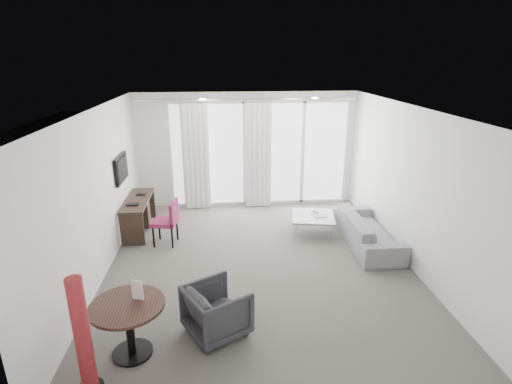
{
  "coord_description": "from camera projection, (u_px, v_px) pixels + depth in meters",
  "views": [
    {
      "loc": [
        -0.58,
        -5.93,
        3.36
      ],
      "look_at": [
        0.0,
        0.6,
        1.1
      ],
      "focal_mm": 28.0,
      "sensor_mm": 36.0,
      "label": 1
    }
  ],
  "objects": [
    {
      "name": "floor",
      "position": [
        259.0,
        265.0,
        6.73
      ],
      "size": [
        5.0,
        6.0,
        0.0
      ],
      "primitive_type": "cube",
      "color": "#57524C",
      "rests_on": "ground"
    },
    {
      "name": "ceiling",
      "position": [
        260.0,
        109.0,
        5.88
      ],
      "size": [
        5.0,
        6.0,
        0.0
      ],
      "primitive_type": "cube",
      "color": "white",
      "rests_on": "ground"
    },
    {
      "name": "wall_left",
      "position": [
        97.0,
        197.0,
        6.1
      ],
      "size": [
        0.0,
        6.0,
        2.6
      ],
      "primitive_type": "cube",
      "color": "silver",
      "rests_on": "ground"
    },
    {
      "name": "wall_right",
      "position": [
        411.0,
        188.0,
        6.52
      ],
      "size": [
        0.0,
        6.0,
        2.6
      ],
      "primitive_type": "cube",
      "color": "silver",
      "rests_on": "ground"
    },
    {
      "name": "wall_front",
      "position": [
        293.0,
        304.0,
        3.48
      ],
      "size": [
        5.0,
        0.0,
        2.6
      ],
      "primitive_type": "cube",
      "color": "silver",
      "rests_on": "ground"
    },
    {
      "name": "window_panel",
      "position": [
        260.0,
        154.0,
        9.18
      ],
      "size": [
        4.0,
        0.02,
        2.38
      ],
      "primitive_type": null,
      "color": "white",
      "rests_on": "ground"
    },
    {
      "name": "window_frame",
      "position": [
        260.0,
        154.0,
        9.16
      ],
      "size": [
        4.1,
        0.06,
        2.44
      ],
      "primitive_type": null,
      "color": "white",
      "rests_on": "ground"
    },
    {
      "name": "curtain_left",
      "position": [
        196.0,
        157.0,
        8.9
      ],
      "size": [
        0.6,
        0.2,
        2.38
      ],
      "primitive_type": null,
      "color": "silver",
      "rests_on": "ground"
    },
    {
      "name": "curtain_right",
      "position": [
        258.0,
        156.0,
        9.02
      ],
      "size": [
        0.6,
        0.2,
        2.38
      ],
      "primitive_type": null,
      "color": "silver",
      "rests_on": "ground"
    },
    {
      "name": "curtain_track",
      "position": [
        247.0,
        99.0,
        8.59
      ],
      "size": [
        4.8,
        0.04,
        0.04
      ],
      "primitive_type": null,
      "color": "#B2B2B7",
      "rests_on": "ceiling"
    },
    {
      "name": "downlight_a",
      "position": [
        202.0,
        99.0,
        7.32
      ],
      "size": [
        0.12,
        0.12,
        0.02
      ],
      "primitive_type": "cylinder",
      "color": "#FFE0B2",
      "rests_on": "ceiling"
    },
    {
      "name": "downlight_b",
      "position": [
        315.0,
        98.0,
        7.5
      ],
      "size": [
        0.12,
        0.12,
        0.02
      ],
      "primitive_type": "cylinder",
      "color": "#FFE0B2",
      "rests_on": "ceiling"
    },
    {
      "name": "desk",
      "position": [
        139.0,
        215.0,
        7.95
      ],
      "size": [
        0.45,
        1.43,
        0.67
      ],
      "primitive_type": null,
      "color": "black",
      "rests_on": "floor"
    },
    {
      "name": "tv",
      "position": [
        121.0,
        168.0,
        7.45
      ],
      "size": [
        0.05,
        0.8,
        0.5
      ],
      "primitive_type": null,
      "color": "black",
      "rests_on": "wall_left"
    },
    {
      "name": "desk_chair",
      "position": [
        165.0,
        222.0,
        7.37
      ],
      "size": [
        0.53,
        0.51,
        0.85
      ],
      "primitive_type": null,
      "rotation": [
        0.0,
        0.0,
        -0.17
      ],
      "color": "maroon",
      "rests_on": "floor"
    },
    {
      "name": "round_table",
      "position": [
        130.0,
        329.0,
        4.63
      ],
      "size": [
        0.97,
        0.97,
        0.68
      ],
      "primitive_type": null,
      "rotation": [
        0.0,
        0.0,
        -0.14
      ],
      "color": "#361F18",
      "rests_on": "floor"
    },
    {
      "name": "menu_card",
      "position": [
        138.0,
        296.0,
        4.61
      ],
      "size": [
        0.13,
        0.07,
        0.24
      ],
      "primitive_type": null,
      "rotation": [
        0.0,
        0.0,
        -0.35
      ],
      "color": "white",
      "rests_on": "round_table"
    },
    {
      "name": "red_lamp",
      "position": [
        82.0,
        336.0,
        4.04
      ],
      "size": [
        0.33,
        0.33,
        1.33
      ],
      "primitive_type": "cylinder",
      "rotation": [
        0.0,
        0.0,
        0.3
      ],
      "color": "maroon",
      "rests_on": "floor"
    },
    {
      "name": "tub_armchair",
      "position": [
        217.0,
        310.0,
        5.0
      ],
      "size": [
        0.96,
        0.96,
        0.65
      ],
      "primitive_type": "imported",
      "rotation": [
        0.0,
        0.0,
        2.09
      ],
      "color": "#2B2B2F",
      "rests_on": "floor"
    },
    {
      "name": "coffee_table",
      "position": [
        313.0,
        224.0,
        7.9
      ],
      "size": [
        0.95,
        0.95,
        0.37
      ],
      "primitive_type": null,
      "rotation": [
        0.0,
        0.0,
        -0.18
      ],
      "color": "gray",
      "rests_on": "floor"
    },
    {
      "name": "remote",
      "position": [
        316.0,
        213.0,
        7.98
      ],
      "size": [
        0.1,
        0.17,
        0.02
      ],
      "primitive_type": null,
      "rotation": [
        0.0,
        0.0,
        0.34
      ],
      "color": "black",
      "rests_on": "coffee_table"
    },
    {
      "name": "magazine",
      "position": [
        319.0,
        216.0,
        7.85
      ],
      "size": [
        0.3,
        0.34,
        0.02
      ],
      "primitive_type": null,
      "rotation": [
        0.0,
        0.0,
        0.29
      ],
      "color": "gray",
      "rests_on": "coffee_table"
    },
    {
      "name": "sofa",
      "position": [
        367.0,
        230.0,
        7.39
      ],
      "size": [
        0.76,
        1.95,
        0.57
      ],
      "primitive_type": "imported",
      "rotation": [
        0.0,
        0.0,
        1.57
      ],
      "color": "slate",
      "rests_on": "floor"
    },
    {
      "name": "terrace_slab",
      "position": [
        254.0,
        186.0,
        11.01
      ],
      "size": [
        5.6,
        3.0,
        0.12
      ],
      "primitive_type": "cube",
      "color": "#4D4D50",
      "rests_on": "ground"
    },
    {
      "name": "rattan_chair_a",
      "position": [
        275.0,
        173.0,
        10.49
      ],
      "size": [
        0.68,
        0.68,
        0.84
      ],
      "primitive_type": null,
      "rotation": [
        0.0,
        0.0,
        0.2
      ],
      "color": "brown",
      "rests_on": "terrace_slab"
    },
    {
      "name": "rattan_chair_b",
      "position": [
        304.0,
        171.0,
        10.65
      ],
      "size": [
        0.67,
        0.67,
        0.84
      ],
      "primitive_type": null,
      "rotation": [
        0.0,
        0.0,
        0.2
      ],
      "color": "brown",
      "rests_on": "terrace_slab"
    },
    {
      "name": "rattan_table",
      "position": [
        304.0,
        178.0,
        10.74
      ],
      "size": [
        0.59,
        0.59,
        0.45
      ],
      "primitive_type": null,
      "rotation": [
        0.0,
        0.0,
        -0.4
      ],
      "color": "brown",
      "rests_on": "terrace_slab"
    },
    {
      "name": "balustrade",
      "position": [
        250.0,
        154.0,
        12.2
      ],
      "size": [
        5.5,
        0.06,
        1.05
      ],
      "primitive_type": null,
      "color": "#B2B2B7",
      "rests_on": "terrace_slab"
    }
  ]
}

